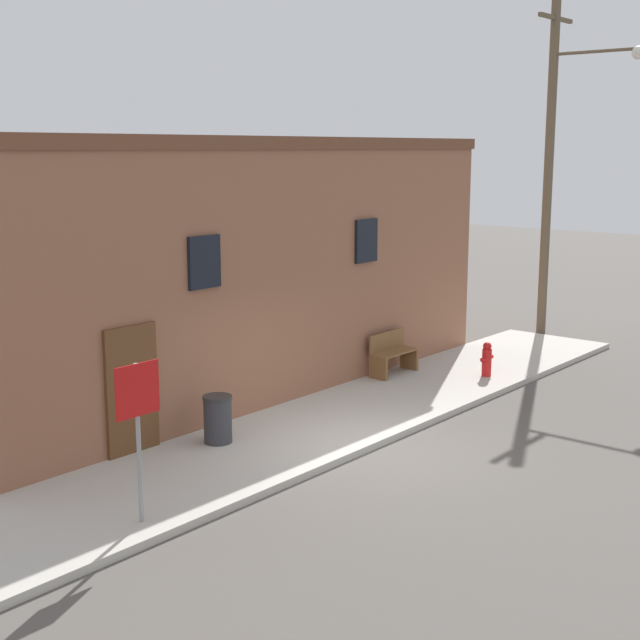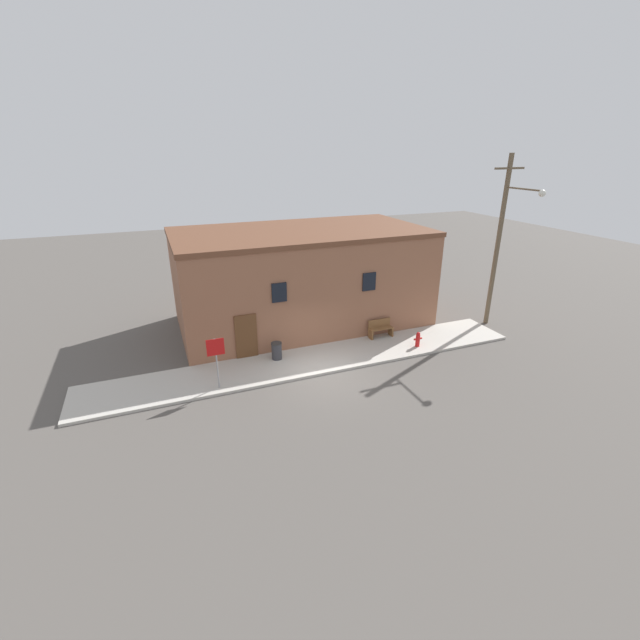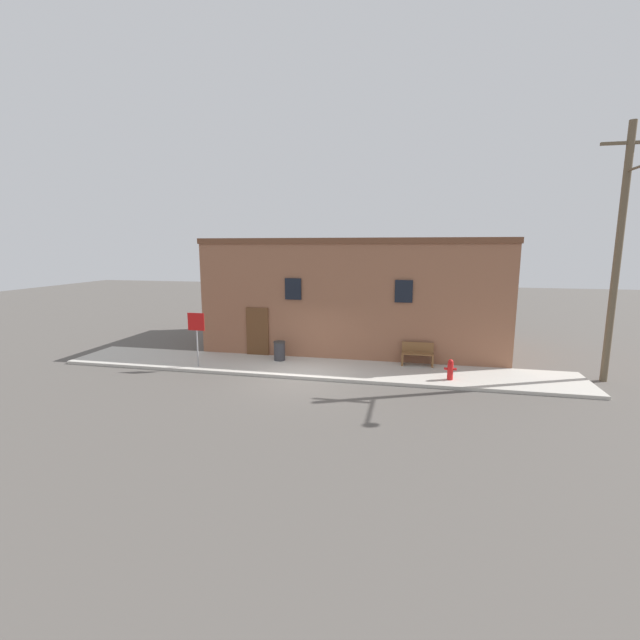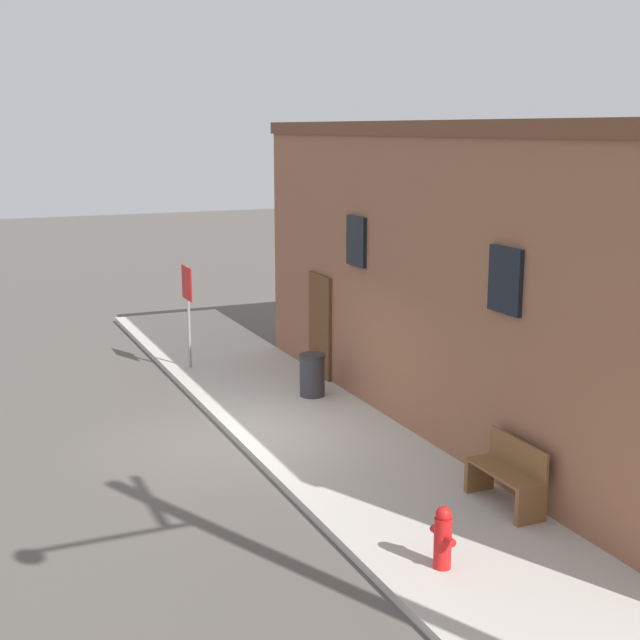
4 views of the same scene
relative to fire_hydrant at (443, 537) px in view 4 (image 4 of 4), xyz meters
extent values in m
plane|color=#56514C|center=(-5.23, -0.77, -0.49)|extent=(80.00, 80.00, 0.00)
cube|color=#BCB7AD|center=(-5.23, 0.61, -0.43)|extent=(20.15, 2.76, 0.12)
cube|color=#8E5B42|center=(-4.04, 5.44, 1.97)|extent=(13.05, 6.91, 4.92)
cube|color=brown|center=(-4.04, 5.44, 4.54)|extent=(13.15, 7.01, 0.24)
cube|color=black|center=(-6.32, 1.95, 2.56)|extent=(0.70, 0.08, 0.90)
cube|color=black|center=(-1.75, 1.95, 2.56)|extent=(0.70, 0.08, 0.90)
cube|color=brown|center=(-7.95, 1.95, 0.61)|extent=(1.00, 0.08, 2.20)
cylinder|color=red|center=(0.00, 0.00, -0.07)|extent=(0.21, 0.21, 0.60)
sphere|color=red|center=(0.00, 0.00, 0.28)|extent=(0.18, 0.18, 0.18)
cylinder|color=red|center=(-0.16, 0.00, 0.02)|extent=(0.11, 0.09, 0.09)
cylinder|color=red|center=(0.16, 0.00, 0.02)|extent=(0.11, 0.09, 0.09)
cylinder|color=gray|center=(-9.63, -0.29, 0.70)|extent=(0.06, 0.06, 2.14)
cube|color=red|center=(-9.63, -0.31, 1.42)|extent=(0.69, 0.02, 0.69)
cube|color=brown|center=(-1.71, 1.63, -0.14)|extent=(0.08, 0.44, 0.46)
cube|color=brown|center=(-0.55, 1.63, -0.14)|extent=(0.08, 0.44, 0.46)
cube|color=brown|center=(-1.13, 1.63, 0.11)|extent=(1.24, 0.44, 0.04)
cube|color=brown|center=(-1.13, 1.83, 0.33)|extent=(1.24, 0.04, 0.40)
cylinder|color=#333338|center=(-6.74, 1.26, 0.00)|extent=(0.47, 0.47, 0.74)
cylinder|color=#2D2D2D|center=(-6.74, 1.26, 0.40)|extent=(0.49, 0.49, 0.06)
camera|label=1|loc=(-16.57, -9.11, 4.46)|focal=50.00mm
camera|label=2|loc=(-11.42, -15.76, 8.61)|focal=24.00mm
camera|label=3|loc=(-1.44, -15.32, 4.31)|focal=24.00mm
camera|label=4|loc=(8.02, -5.02, 4.55)|focal=50.00mm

